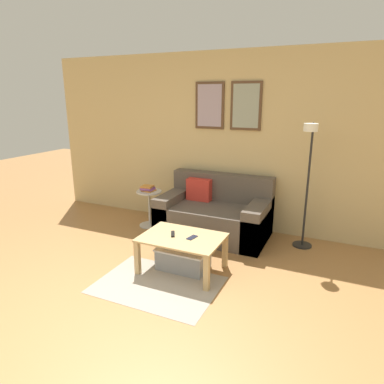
{
  "coord_description": "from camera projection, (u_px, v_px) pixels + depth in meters",
  "views": [
    {
      "loc": [
        1.83,
        -1.75,
        1.93
      ],
      "look_at": [
        0.24,
        1.74,
        0.85
      ],
      "focal_mm": 32.0,
      "sensor_mm": 36.0,
      "label": 1
    }
  ],
  "objects": [
    {
      "name": "ground_plane",
      "position": [
        77.0,
        341.0,
        2.79
      ],
      "size": [
        16.0,
        16.0,
        0.0
      ],
      "primitive_type": "plane",
      "color": "#A87542"
    },
    {
      "name": "wall_back",
      "position": [
        214.0,
        141.0,
        5.1
      ],
      "size": [
        5.6,
        0.09,
        2.55
      ],
      "color": "tan",
      "rests_on": "ground_plane"
    },
    {
      "name": "area_rug",
      "position": [
        158.0,
        285.0,
        3.62
      ],
      "size": [
        1.27,
        0.91,
        0.01
      ],
      "primitive_type": "cube",
      "color": "#A39989",
      "rests_on": "ground_plane"
    },
    {
      "name": "couch",
      "position": [
        214.0,
        215.0,
        4.87
      ],
      "size": [
        1.51,
        0.89,
        0.84
      ],
      "color": "brown",
      "rests_on": "ground_plane"
    },
    {
      "name": "coffee_table",
      "position": [
        182.0,
        242.0,
        3.85
      ],
      "size": [
        0.91,
        0.64,
        0.41
      ],
      "color": "tan",
      "rests_on": "ground_plane"
    },
    {
      "name": "storage_bin",
      "position": [
        183.0,
        258.0,
        3.94
      ],
      "size": [
        0.59,
        0.37,
        0.25
      ],
      "color": "gray",
      "rests_on": "ground_plane"
    },
    {
      "name": "floor_lamp",
      "position": [
        308.0,
        174.0,
        4.19
      ],
      "size": [
        0.25,
        0.47,
        1.63
      ],
      "color": "black",
      "rests_on": "ground_plane"
    },
    {
      "name": "side_table",
      "position": [
        149.0,
        205.0,
        5.2
      ],
      "size": [
        0.38,
        0.38,
        0.55
      ],
      "color": "silver",
      "rests_on": "ground_plane"
    },
    {
      "name": "book_stack",
      "position": [
        148.0,
        188.0,
        5.13
      ],
      "size": [
        0.2,
        0.21,
        0.08
      ],
      "color": "#D18438",
      "rests_on": "side_table"
    },
    {
      "name": "remote_control",
      "position": [
        173.0,
        234.0,
        3.88
      ],
      "size": [
        0.11,
        0.15,
        0.02
      ],
      "primitive_type": "cube",
      "rotation": [
        0.0,
        0.0,
        0.48
      ],
      "color": "black",
      "rests_on": "coffee_table"
    },
    {
      "name": "cell_phone",
      "position": [
        192.0,
        237.0,
        3.79
      ],
      "size": [
        0.09,
        0.15,
        0.01
      ],
      "primitive_type": "cube",
      "rotation": [
        0.0,
        0.0,
        -0.2
      ],
      "color": "#1E2338",
      "rests_on": "coffee_table"
    }
  ]
}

